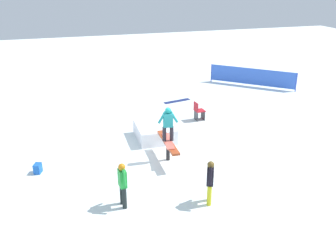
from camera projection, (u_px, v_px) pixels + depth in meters
ground_plane at (168, 160)px, 13.85m from camera, size 60.00×60.00×0.00m
rail_feature at (168, 144)px, 13.61m from camera, size 2.11×0.33×0.75m
snow_kicker_ramp at (155, 132)px, 15.53m from camera, size 1.84×1.54×0.61m
main_rider_on_rail at (168, 125)px, 13.32m from camera, size 1.43×0.74×1.30m
bystander_green at (123, 183)px, 10.84m from camera, size 0.62×0.23×1.41m
bystander_black at (210, 180)px, 10.99m from camera, size 0.61×0.34×1.39m
loose_snowboard_navy at (177, 101)px, 20.11m from camera, size 0.59×1.54×0.02m
folding_chair at (199, 112)px, 17.43m from camera, size 0.47×0.47×0.88m
backpack_on_snow at (38, 168)px, 12.89m from camera, size 0.36×0.31×0.34m
safety_fence at (252, 77)px, 22.55m from camera, size 3.54×3.86×1.10m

